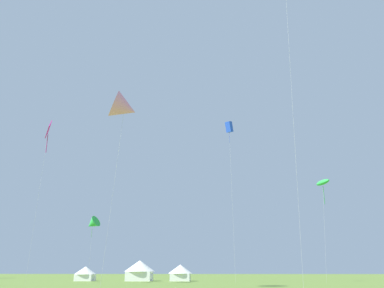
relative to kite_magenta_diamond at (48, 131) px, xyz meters
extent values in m
cube|color=#E02DA3|center=(0.00, 0.01, 0.25)|extent=(1.35, 2.74, 2.93)
cylinder|color=#9D2072|center=(0.00, 0.01, -1.90)|extent=(0.09, 0.09, 2.80)
cylinder|color=#B2B2B7|center=(-0.20, -0.43, -10.45)|extent=(0.44, 0.89, 21.39)
cube|color=blue|center=(26.69, 7.57, 2.86)|extent=(1.41, 1.53, 1.87)
cylinder|color=#183599|center=(26.69, 7.57, 1.30)|extent=(0.06, 0.06, 2.18)
cylinder|color=#B2B2B7|center=(26.79, 6.87, -9.14)|extent=(0.22, 1.43, 24.01)
cylinder|color=#B2B2B7|center=(31.70, -17.58, -5.14)|extent=(0.82, 1.04, 32.02)
cone|color=green|center=(6.07, 4.86, -12.87)|extent=(2.63, 2.37, 2.28)
cylinder|color=#207C31|center=(6.07, 4.86, -14.09)|extent=(0.06, 0.06, 1.51)
cylinder|color=#B2B2B7|center=(6.18, 4.49, -17.01)|extent=(0.25, 0.76, 8.27)
ellipsoid|color=green|center=(41.40, 9.63, -6.03)|extent=(2.29, 3.56, 1.17)
cylinder|color=#207C31|center=(41.40, 9.63, -8.10)|extent=(0.08, 0.08, 2.85)
cylinder|color=#B2B2B7|center=(40.81, 9.06, -13.59)|extent=(1.19, 1.16, 15.11)
cone|color=pink|center=(14.21, -13.62, -2.28)|extent=(4.21, 4.02, 3.67)
cylinder|color=#B2B2B7|center=(13.58, -13.96, -11.71)|extent=(1.30, 0.71, 18.86)
cube|color=white|center=(2.14, 16.15, -20.60)|extent=(2.91, 2.91, 1.09)
cone|color=white|center=(2.14, 16.15, -19.42)|extent=(3.64, 3.64, 1.27)
cube|color=white|center=(11.38, 16.15, -20.37)|extent=(4.10, 4.10, 1.54)
cone|color=white|center=(11.38, 16.15, -18.71)|extent=(5.13, 5.13, 1.80)
cube|color=white|center=(18.25, 16.15, -20.53)|extent=(3.25, 3.25, 1.22)
cone|color=white|center=(18.25, 16.15, -19.21)|extent=(4.06, 4.06, 1.42)
camera|label=1|loc=(23.71, -54.56, -19.40)|focal=37.83mm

